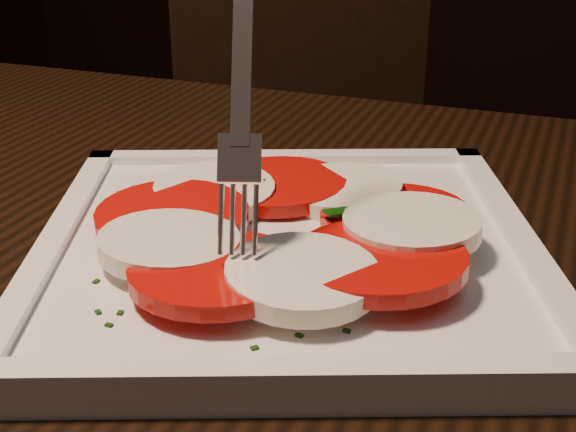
{
  "coord_description": "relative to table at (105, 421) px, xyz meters",
  "views": [
    {
      "loc": [
        -0.03,
        -0.24,
        0.96
      ],
      "look_at": [
        -0.17,
        0.14,
        0.78
      ],
      "focal_mm": 50.0,
      "sensor_mm": 36.0,
      "label": 1
    }
  ],
  "objects": [
    {
      "name": "table",
      "position": [
        0.0,
        0.0,
        0.0
      ],
      "size": [
        1.2,
        0.8,
        0.75
      ],
      "rotation": [
        0.0,
        0.0,
        0.0
      ],
      "color": "black",
      "rests_on": "ground"
    },
    {
      "name": "chair",
      "position": [
        -0.17,
        0.83,
        -0.12
      ],
      "size": [
        0.56,
        0.56,
        0.93
      ],
      "rotation": [
        0.0,
        0.0,
        0.42
      ],
      "color": "black",
      "rests_on": "ground"
    },
    {
      "name": "plate",
      "position": [
        0.1,
        0.05,
        0.11
      ],
      "size": [
        0.35,
        0.35,
        0.01
      ],
      "primitive_type": "cube",
      "rotation": [
        0.0,
        0.0,
        0.37
      ],
      "color": "white",
      "rests_on": "table"
    },
    {
      "name": "caprese_salad",
      "position": [
        0.1,
        0.05,
        0.12
      ],
      "size": [
        0.22,
        0.22,
        0.02
      ],
      "color": "#C80604",
      "rests_on": "plate"
    },
    {
      "name": "fork",
      "position": [
        0.08,
        0.04,
        0.22
      ],
      "size": [
        0.06,
        0.1,
        0.17
      ],
      "primitive_type": null,
      "rotation": [
        0.0,
        0.0,
        0.31
      ],
      "color": "white",
      "rests_on": "caprese_salad"
    }
  ]
}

